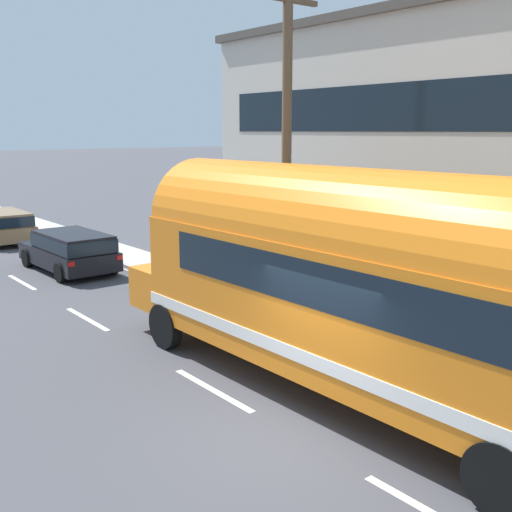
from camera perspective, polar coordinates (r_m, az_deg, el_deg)
ground_plane at (r=10.12m, az=3.48°, el=-16.28°), size 300.00×300.00×0.00m
lane_markings at (r=21.94m, az=-15.13°, el=-1.27°), size 3.57×80.00×0.01m
sidewalk_slab at (r=20.13m, az=-6.55°, el=-1.87°), size 1.80×90.00×0.15m
utility_pole at (r=15.10m, az=2.86°, el=10.40°), size 1.80×0.24×8.50m
painted_bus at (r=10.40m, az=11.26°, el=-2.13°), size 2.72×12.44×4.12m
car_lead at (r=21.74m, az=-16.84°, el=0.64°), size 2.05×4.41×1.37m
car_second at (r=28.52m, az=-22.49°, el=2.76°), size 1.98×4.49×1.37m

